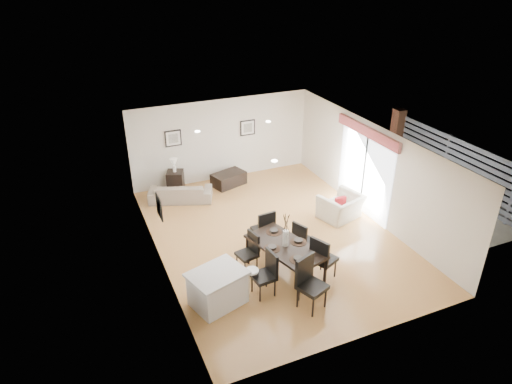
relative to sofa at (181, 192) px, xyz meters
name	(u,v)px	position (x,y,z in m)	size (l,w,h in m)	color
ground	(273,236)	(1.74, -2.95, -0.28)	(8.00, 8.00, 0.00)	tan
wall_back	(222,140)	(1.74, 1.05, 1.07)	(6.00, 0.04, 2.70)	silver
wall_front	(368,283)	(1.74, -6.95, 1.07)	(6.00, 0.04, 2.70)	silver
wall_left	(157,215)	(-1.26, -2.95, 1.07)	(0.04, 8.00, 2.70)	silver
wall_right	(372,172)	(4.74, -2.95, 1.07)	(0.04, 8.00, 2.70)	silver
ceiling	(275,141)	(1.74, -2.95, 2.42)	(6.00, 8.00, 0.02)	white
sofa	(181,192)	(0.00, 0.00, 0.00)	(1.89, 0.74, 0.55)	gray
armchair	(341,207)	(3.90, -2.84, 0.08)	(1.11, 0.97, 0.72)	silver
courtyard_plant_a	(437,187)	(7.39, -2.87, 0.02)	(0.54, 0.47, 0.60)	#2E5223
courtyard_plant_b	(411,167)	(7.62, -1.38, 0.07)	(0.39, 0.39, 0.70)	#2E5223
dining_table	(285,248)	(1.29, -4.52, 0.44)	(1.43, 2.09, 0.79)	black
dining_chair_wnear	(267,271)	(0.62, -4.99, 0.31)	(0.51, 0.51, 1.05)	black
dining_chair_wfar	(250,250)	(0.61, -4.03, 0.27)	(0.52, 0.52, 0.98)	black
dining_chair_enear	(322,257)	(1.96, -5.03, 0.35)	(0.66, 0.66, 1.12)	black
dining_chair_efar	(302,238)	(1.97, -4.08, 0.27)	(0.58, 0.58, 0.98)	black
dining_chair_head	(309,280)	(1.25, -5.69, 0.39)	(0.69, 0.69, 1.19)	black
dining_chair_foot	(264,228)	(1.30, -3.35, 0.32)	(0.52, 0.52, 1.07)	black
vase	(286,233)	(1.29, -4.52, 0.85)	(1.05, 1.61, 0.82)	white
coffee_table	(229,179)	(1.72, 0.43, -0.07)	(1.06, 0.63, 0.42)	black
side_table	(176,181)	(0.03, 0.70, 0.06)	(0.50, 0.50, 0.67)	black
table_lamp	(174,163)	(0.03, 0.70, 0.68)	(0.23, 0.23, 0.44)	white
cushion	(340,202)	(3.80, -2.94, 0.30)	(0.33, 0.10, 0.33)	maroon
kitchen_island	(218,288)	(-0.49, -4.89, 0.13)	(1.36, 1.18, 0.80)	silver
bar_stool	(252,273)	(0.31, -4.89, 0.28)	(0.29, 0.29, 0.64)	white
framed_print_back_left	(173,138)	(0.14, 1.02, 1.37)	(0.52, 0.04, 0.52)	black
framed_print_back_right	(248,128)	(2.64, 1.02, 1.37)	(0.52, 0.04, 0.52)	black
framed_print_left_wall	(159,207)	(-1.23, -3.15, 1.37)	(0.04, 0.52, 0.52)	black
sliding_door	(365,158)	(4.70, -2.65, 1.39)	(0.12, 2.70, 2.57)	white
courtyard	(436,157)	(7.91, -2.09, 0.65)	(6.00, 6.00, 2.00)	gray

